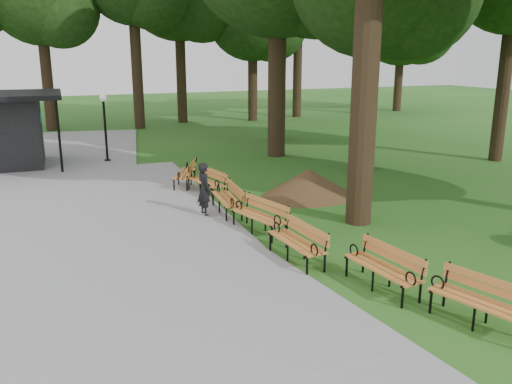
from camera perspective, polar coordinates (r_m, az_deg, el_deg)
name	(u,v)px	position (r m, az deg, el deg)	size (l,w,h in m)	color
ground	(271,247)	(12.94, 1.57, -5.91)	(100.00, 100.00, 0.00)	#245A19
path	(86,229)	(14.81, -17.68, -3.81)	(12.00, 38.00, 0.06)	gray
person	(204,189)	(15.25, -5.54, 0.29)	(0.57, 0.37, 1.55)	black
lamp_post	(104,113)	(23.48, -15.92, 8.16)	(0.32, 0.32, 2.88)	black
dirt_mound	(308,183)	(17.38, 5.61, 1.00)	(2.66, 2.66, 0.91)	#47301C
bench_0	(482,303)	(9.99, 22.98, -10.90)	(1.90, 0.64, 0.88)	#C9722E
bench_1	(382,268)	(10.89, 13.32, -7.94)	(1.90, 0.64, 0.88)	#C9722E
bench_2	(296,242)	(12.01, 4.33, -5.39)	(1.90, 0.64, 0.88)	#C9722E
bench_3	(259,216)	(13.83, 0.29, -2.62)	(1.90, 0.64, 0.88)	#C9722E
bench_4	(227,199)	(15.48, -3.16, -0.73)	(1.90, 0.64, 0.88)	#C9722E
bench_5	(206,182)	(17.52, -5.36, 1.06)	(1.90, 0.64, 0.88)	#C9722E
bench_6	(185,174)	(18.83, -7.64, 1.96)	(1.90, 0.64, 0.88)	#C9722E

